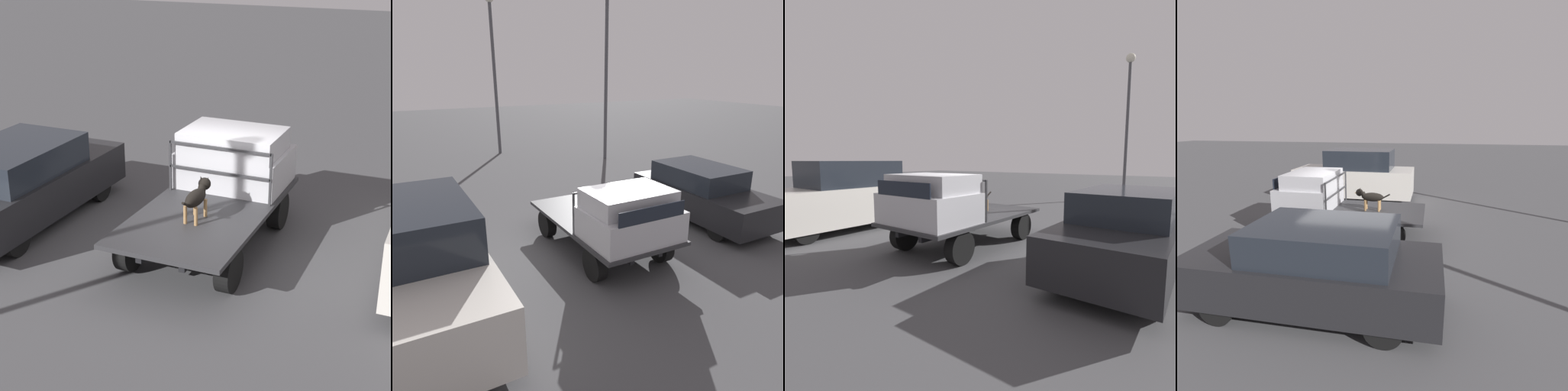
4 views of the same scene
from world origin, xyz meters
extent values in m
plane|color=#474749|center=(0.00, 0.00, 0.00)|extent=(80.00, 80.00, 0.00)
cylinder|color=black|center=(1.29, 0.88, 0.35)|extent=(0.71, 0.24, 0.71)
cylinder|color=black|center=(1.29, -0.88, 0.35)|extent=(0.71, 0.24, 0.71)
cylinder|color=black|center=(-1.29, 0.88, 0.35)|extent=(0.71, 0.24, 0.71)
cylinder|color=black|center=(-1.29, -0.88, 0.35)|extent=(0.71, 0.24, 0.71)
cube|color=black|center=(0.00, 0.36, 0.60)|extent=(3.83, 0.10, 0.18)
cube|color=black|center=(0.00, -0.36, 0.60)|extent=(3.83, 0.10, 0.18)
cube|color=#2D2D30|center=(0.00, 0.00, 0.73)|extent=(4.16, 2.07, 0.08)
cube|color=#B7B7BC|center=(1.29, 0.00, 1.10)|extent=(1.49, 1.95, 0.67)
cube|color=#B7B7BC|center=(1.17, 0.00, 1.64)|extent=(1.27, 1.80, 0.41)
cube|color=black|center=(2.02, 0.00, 1.58)|extent=(0.02, 1.60, 0.31)
cube|color=#2D2D30|center=(0.47, 0.96, 1.25)|extent=(0.04, 0.04, 0.95)
cube|color=#2D2D30|center=(0.47, -0.96, 1.25)|extent=(0.04, 0.04, 0.95)
cube|color=#2D2D30|center=(0.47, 0.00, 1.70)|extent=(0.04, 1.91, 0.04)
cube|color=#2D2D30|center=(0.47, 0.00, 1.25)|extent=(0.04, 1.91, 0.04)
cylinder|color=#9E7547|center=(-0.40, 0.08, 0.92)|extent=(0.06, 0.06, 0.31)
cylinder|color=#9E7547|center=(-0.40, -0.11, 0.92)|extent=(0.06, 0.06, 0.31)
cylinder|color=#9E7547|center=(-0.80, 0.08, 0.92)|extent=(0.06, 0.06, 0.31)
cylinder|color=#9E7547|center=(-0.80, -0.11, 0.92)|extent=(0.06, 0.06, 0.31)
ellipsoid|color=black|center=(-0.60, -0.01, 1.16)|extent=(0.64, 0.25, 0.25)
sphere|color=#9E7547|center=(-0.42, -0.01, 1.12)|extent=(0.11, 0.11, 0.11)
cylinder|color=black|center=(-0.33, -0.01, 1.23)|extent=(0.18, 0.14, 0.17)
sphere|color=black|center=(-0.22, -0.01, 1.28)|extent=(0.21, 0.21, 0.21)
cone|color=#9E7547|center=(-0.12, -0.01, 1.26)|extent=(0.12, 0.12, 0.12)
cone|color=black|center=(-0.23, 0.05, 1.37)|extent=(0.06, 0.08, 0.10)
cone|color=black|center=(-0.23, -0.07, 1.37)|extent=(0.06, 0.08, 0.10)
cylinder|color=black|center=(-0.97, -0.01, 1.19)|extent=(0.27, 0.04, 0.18)
cylinder|color=black|center=(1.11, 4.45, 0.30)|extent=(0.60, 0.20, 0.60)
cylinder|color=black|center=(1.11, 2.92, 0.30)|extent=(0.60, 0.20, 0.60)
cylinder|color=black|center=(-1.64, 4.45, 0.30)|extent=(0.60, 0.20, 0.60)
cylinder|color=black|center=(-1.64, 2.92, 0.30)|extent=(0.60, 0.20, 0.60)
cube|color=black|center=(-0.26, 3.68, 0.64)|extent=(4.44, 1.82, 0.77)
cube|color=#1E232B|center=(-0.49, 3.68, 1.31)|extent=(2.44, 1.63, 0.56)
cylinder|color=black|center=(2.49, -3.30, 0.30)|extent=(0.60, 0.20, 0.60)
cylinder|color=black|center=(-0.54, -3.30, 0.30)|extent=(0.60, 0.20, 0.60)
cube|color=beige|center=(0.98, -4.10, 0.80)|extent=(4.90, 1.89, 1.09)
cube|color=#1E232B|center=(0.73, -4.10, 1.74)|extent=(2.69, 1.70, 0.79)
cylinder|color=#4C4C51|center=(-8.75, 5.46, 3.73)|extent=(0.16, 0.16, 7.46)
cylinder|color=#4C4C51|center=(-12.54, 1.13, 3.73)|extent=(0.16, 0.16, 7.45)
camera|label=1|loc=(-9.67, -4.00, 5.20)|focal=60.00mm
camera|label=2|loc=(7.51, -4.46, 4.25)|focal=35.00mm
camera|label=3|loc=(5.95, 4.90, 2.16)|focal=28.00mm
camera|label=4|loc=(-2.24, 8.31, 3.26)|focal=28.00mm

